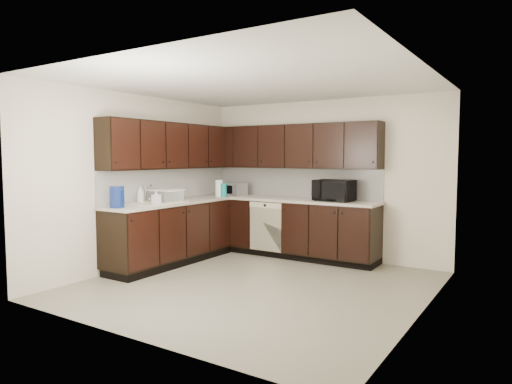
# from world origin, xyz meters

# --- Properties ---
(floor) EXTENTS (4.00, 4.00, 0.00)m
(floor) POSITION_xyz_m (0.00, 0.00, 0.00)
(floor) COLOR gray
(floor) RESTS_ON ground
(ceiling) EXTENTS (4.00, 4.00, 0.00)m
(ceiling) POSITION_xyz_m (0.00, 0.00, 2.50)
(ceiling) COLOR white
(ceiling) RESTS_ON wall_back
(wall_back) EXTENTS (4.00, 0.02, 2.50)m
(wall_back) POSITION_xyz_m (0.00, 2.00, 1.25)
(wall_back) COLOR silver
(wall_back) RESTS_ON floor
(wall_left) EXTENTS (0.02, 4.00, 2.50)m
(wall_left) POSITION_xyz_m (-2.00, 0.00, 1.25)
(wall_left) COLOR silver
(wall_left) RESTS_ON floor
(wall_right) EXTENTS (0.02, 4.00, 2.50)m
(wall_right) POSITION_xyz_m (2.00, 0.00, 1.25)
(wall_right) COLOR silver
(wall_right) RESTS_ON floor
(wall_front) EXTENTS (4.00, 0.02, 2.50)m
(wall_front) POSITION_xyz_m (0.00, -2.00, 1.25)
(wall_front) COLOR silver
(wall_front) RESTS_ON floor
(lower_cabinets) EXTENTS (3.00, 2.80, 0.90)m
(lower_cabinets) POSITION_xyz_m (-1.01, 1.11, 0.41)
(lower_cabinets) COLOR black
(lower_cabinets) RESTS_ON floor
(countertop) EXTENTS (3.03, 2.83, 0.04)m
(countertop) POSITION_xyz_m (-1.01, 1.11, 0.92)
(countertop) COLOR #B7AEA0
(countertop) RESTS_ON lower_cabinets
(backsplash) EXTENTS (3.00, 2.80, 0.48)m
(backsplash) POSITION_xyz_m (-1.22, 1.32, 1.18)
(backsplash) COLOR white
(backsplash) RESTS_ON countertop
(upper_cabinets) EXTENTS (3.00, 2.80, 0.70)m
(upper_cabinets) POSITION_xyz_m (-1.10, 1.20, 1.77)
(upper_cabinets) COLOR black
(upper_cabinets) RESTS_ON wall_back
(dishwasher) EXTENTS (0.58, 0.04, 0.78)m
(dishwasher) POSITION_xyz_m (-0.70, 1.41, 0.55)
(dishwasher) COLOR beige
(dishwasher) RESTS_ON lower_cabinets
(sink) EXTENTS (0.54, 0.82, 0.42)m
(sink) POSITION_xyz_m (-1.68, -0.01, 0.88)
(sink) COLOR beige
(sink) RESTS_ON countertop
(microwave) EXTENTS (0.58, 0.39, 0.32)m
(microwave) POSITION_xyz_m (0.33, 1.69, 1.10)
(microwave) COLOR black
(microwave) RESTS_ON countertop
(soap_bottle_a) EXTENTS (0.10, 0.11, 0.21)m
(soap_bottle_a) POSITION_xyz_m (-1.50, -0.18, 1.05)
(soap_bottle_a) COLOR gray
(soap_bottle_a) RESTS_ON countertop
(soap_bottle_b) EXTENTS (0.12, 0.12, 0.27)m
(soap_bottle_b) POSITION_xyz_m (-1.83, -0.15, 1.07)
(soap_bottle_b) COLOR gray
(soap_bottle_b) RESTS_ON countertop
(toaster_oven) EXTENTS (0.40, 0.34, 0.22)m
(toaster_oven) POSITION_xyz_m (-1.46, 1.67, 1.05)
(toaster_oven) COLOR #B9B9BC
(toaster_oven) RESTS_ON countertop
(storage_bin) EXTENTS (0.51, 0.42, 0.18)m
(storage_bin) POSITION_xyz_m (-1.68, 0.19, 1.03)
(storage_bin) COLOR silver
(storage_bin) RESTS_ON countertop
(blue_pitcher) EXTENTS (0.23, 0.23, 0.28)m
(blue_pitcher) POSITION_xyz_m (-1.69, -0.70, 1.08)
(blue_pitcher) COLOR navy
(blue_pitcher) RESTS_ON countertop
(teal_tumbler) EXTENTS (0.13, 0.13, 0.22)m
(teal_tumbler) POSITION_xyz_m (-1.48, 1.35, 1.05)
(teal_tumbler) COLOR #0C8C88
(teal_tumbler) RESTS_ON countertop
(paper_towel_roll) EXTENTS (0.15, 0.15, 0.28)m
(paper_towel_roll) POSITION_xyz_m (-1.57, 1.35, 1.08)
(paper_towel_roll) COLOR white
(paper_towel_roll) RESTS_ON countertop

